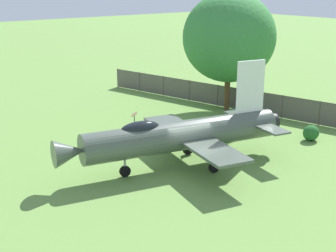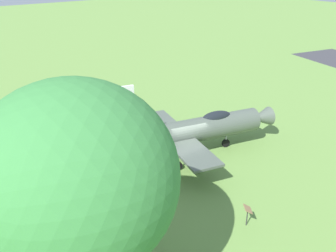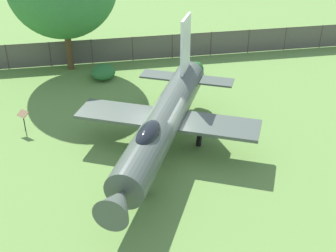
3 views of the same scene
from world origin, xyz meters
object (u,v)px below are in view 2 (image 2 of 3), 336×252
display_jet (189,131)px  shrub_near_fence (40,184)px  shrub_by_tree (96,240)px  info_plaque (248,212)px  shade_tree (76,178)px

display_jet → shrub_near_fence: size_ratio=11.47×
shrub_near_fence → shrub_by_tree: (0.50, -6.16, -0.05)m
shrub_near_fence → info_plaque: info_plaque is taller
display_jet → shade_tree: size_ratio=1.44×
shade_tree → info_plaque: 9.81m
shade_tree → info_plaque: shade_tree is taller
display_jet → shade_tree: 13.34m
shade_tree → shrub_by_tree: 6.07m
shade_tree → shrub_near_fence: shade_tree is taller
display_jet → shrub_by_tree: display_jet is taller
shrub_near_fence → shrub_by_tree: shrub_near_fence is taller
info_plaque → display_jet: bearing=73.0°
shade_tree → shrub_near_fence: bearing=83.3°
shrub_by_tree → display_jet: bearing=25.1°
shrub_by_tree → shade_tree: bearing=-121.1°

